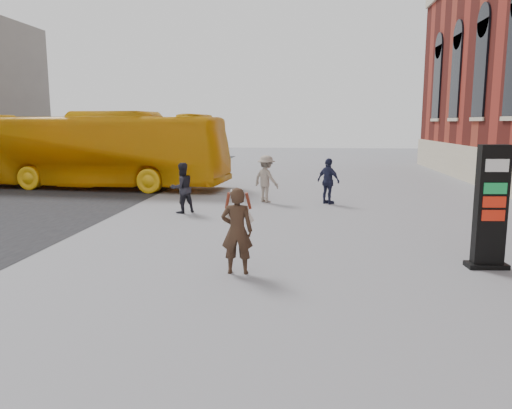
# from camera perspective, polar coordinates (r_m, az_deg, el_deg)

# --- Properties ---
(ground) EXTENTS (100.00, 100.00, 0.00)m
(ground) POSITION_cam_1_polar(r_m,az_deg,el_deg) (9.98, -1.47, -8.14)
(ground) COLOR #9E9EA3
(info_pylon) EXTENTS (0.85, 0.47, 2.56)m
(info_pylon) POSITION_cam_1_polar(r_m,az_deg,el_deg) (11.29, 25.25, -0.30)
(info_pylon) COLOR black
(info_pylon) RESTS_ON ground
(woman) EXTENTS (0.67, 0.61, 1.74)m
(woman) POSITION_cam_1_polar(r_m,az_deg,el_deg) (9.93, -2.19, -2.89)
(woman) COLOR black
(woman) RESTS_ON ground
(bus) EXTENTS (12.72, 4.12, 3.48)m
(bus) POSITION_cam_1_polar(r_m,az_deg,el_deg) (24.24, -18.20, 5.94)
(bus) COLOR #E6A20C
(bus) RESTS_ON road
(pedestrian_a) EXTENTS (1.03, 1.02, 1.68)m
(pedestrian_a) POSITION_cam_1_polar(r_m,az_deg,el_deg) (16.80, -8.46, 1.89)
(pedestrian_a) COLOR #222129
(pedestrian_a) RESTS_ON ground
(pedestrian_b) EXTENTS (1.31, 1.24, 1.78)m
(pedestrian_b) POSITION_cam_1_polar(r_m,az_deg,el_deg) (18.87, 1.17, 2.95)
(pedestrian_b) COLOR gray
(pedestrian_b) RESTS_ON ground
(pedestrian_c) EXTENTS (1.02, 0.97, 1.70)m
(pedestrian_c) POSITION_cam_1_polar(r_m,az_deg,el_deg) (18.65, 8.28, 2.66)
(pedestrian_c) COLOR #242744
(pedestrian_c) RESTS_ON ground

